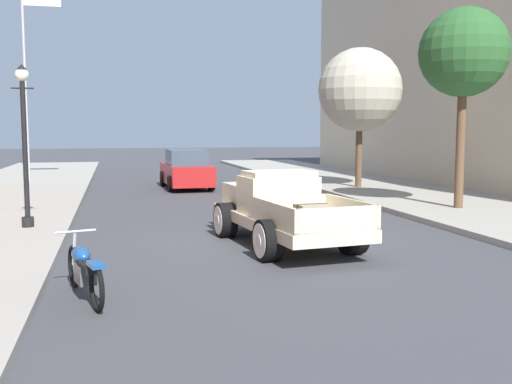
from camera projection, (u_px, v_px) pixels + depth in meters
ground_plane at (272, 240)px, 13.23m from camera, size 140.00×140.00×0.00m
hotrod_truck_cream at (280, 209)px, 12.81m from camera, size 2.55×5.07×1.58m
motorcycle_parked at (84, 269)px, 8.59m from camera, size 0.78×2.06×0.93m
car_background_red at (186, 170)px, 24.90m from camera, size 1.99×4.36×1.65m
street_lamp_near at (24, 133)px, 13.89m from camera, size 0.50×0.32×3.85m
flagpole at (30, 56)px, 26.45m from camera, size 1.74×0.16×9.16m
street_tree_nearest at (464, 54)px, 17.14m from camera, size 2.59×2.59×5.87m
street_tree_second at (360, 90)px, 23.69m from camera, size 3.36×3.36×5.61m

